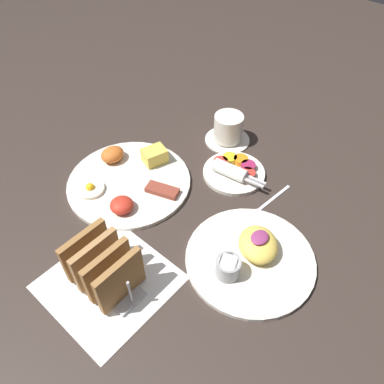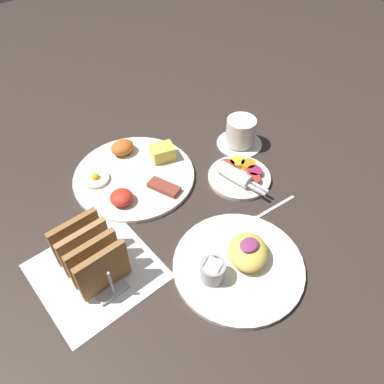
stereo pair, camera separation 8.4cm
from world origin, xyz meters
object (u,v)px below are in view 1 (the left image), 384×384
object	(u,v)px
plate_condiments	(233,170)
plate_foreground	(250,256)
plate_breakfast	(129,179)
toast_rack	(103,267)
coffee_cup	(228,130)

from	to	relation	value
plate_condiments	plate_foreground	distance (m)	0.25
plate_breakfast	toast_rack	size ratio (longest dim) A/B	1.98
coffee_cup	plate_foreground	bearing A→B (deg)	-135.91
coffee_cup	toast_rack	bearing A→B (deg)	-169.70
plate_breakfast	coffee_cup	size ratio (longest dim) A/B	2.44
plate_condiments	plate_breakfast	bearing A→B (deg)	137.89
plate_breakfast	toast_rack	world-z (taller)	toast_rack
plate_condiments	toast_rack	xyz separation A→B (m)	(-0.40, 0.00, 0.04)
plate_condiments	coffee_cup	xyz separation A→B (m)	(0.09, 0.09, 0.02)
plate_condiments	toast_rack	size ratio (longest dim) A/B	1.15
plate_foreground	toast_rack	bearing A→B (deg)	141.15
plate_condiments	toast_rack	world-z (taller)	toast_rack
plate_breakfast	plate_foreground	xyz separation A→B (m)	(0.01, -0.34, 0.00)
toast_rack	plate_condiments	bearing A→B (deg)	-0.19
plate_breakfast	plate_condiments	size ratio (longest dim) A/B	1.72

